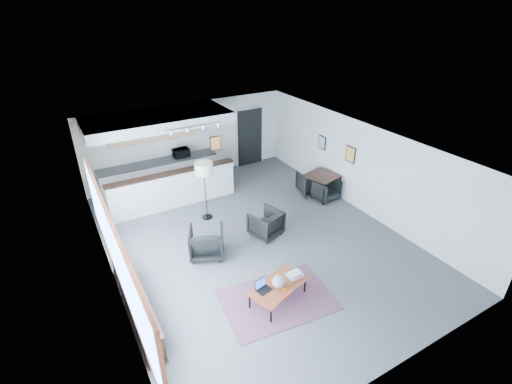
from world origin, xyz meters
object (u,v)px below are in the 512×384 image
dining_chair_far (311,184)px  dining_table (322,177)px  book_stack (295,274)px  armchair_left (207,241)px  coffee_table (278,286)px  microwave (181,152)px  laptop (262,287)px  ceramic_pot (279,282)px  floor_lamp (204,171)px  armchair_right (266,222)px  dining_chair_near (326,190)px

dining_chair_far → dining_table: bearing=125.0°
book_stack → dining_table: bearing=44.0°
book_stack → armchair_left: 2.38m
coffee_table → microwave: (0.23, 6.31, 0.73)m
laptop → dining_chair_far: dining_chair_far is taller
ceramic_pot → floor_lamp: size_ratio=0.16×
book_stack → armchair_left: bearing=118.6°
floor_lamp → microwave: 2.57m
armchair_right → dining_chair_near: armchair_right is taller
book_stack → microwave: microwave is taller
laptop → book_stack: 0.80m
coffee_table → microwave: microwave is taller
dining_chair_near → laptop: bearing=-152.4°
armchair_right → floor_lamp: bearing=-74.2°
coffee_table → dining_table: (3.65, 3.15, 0.32)m
armchair_right → dining_chair_near: 2.73m
floor_lamp → microwave: size_ratio=3.37×
book_stack → dining_chair_near: (3.19, 2.87, -0.14)m
coffee_table → dining_chair_far: 4.96m
book_stack → dining_table: 4.44m
laptop → floor_lamp: floor_lamp is taller
book_stack → armchair_right: size_ratio=0.43×
coffee_table → armchair_right: armchair_right is taller
laptop → floor_lamp: 3.85m
dining_table → dining_chair_far: bearing=112.8°
ceramic_pot → book_stack: (0.49, 0.11, -0.10)m
armchair_right → dining_chair_far: size_ratio=1.15×
laptop → armchair_left: size_ratio=0.41×
laptop → ceramic_pot: size_ratio=1.22×
dining_table → armchair_left: bearing=-167.1°
coffee_table → dining_chair_far: dining_chair_far is taller
dining_chair_near → microwave: bearing=127.4°
book_stack → microwave: (-0.24, 6.23, 0.66)m
dining_chair_far → armchair_left: bearing=30.0°
book_stack → dining_chair_near: size_ratio=0.53×
laptop → book_stack: laptop is taller
dining_table → microwave: 4.68m
ceramic_pot → microwave: 6.38m
armchair_left → floor_lamp: bearing=-88.4°
floor_lamp → dining_table: size_ratio=1.61×
book_stack → armchair_left: size_ratio=0.40×
dining_table → dining_chair_near: 0.43m
dining_table → microwave: bearing=137.4°
coffee_table → armchair_left: size_ratio=1.66×
armchair_left → dining_chair_far: armchair_left is taller
armchair_left → dining_chair_near: bearing=-145.2°
armchair_left → dining_chair_far: bearing=-137.6°
armchair_right → laptop: bearing=40.1°
armchair_left → dining_chair_far: 4.39m
microwave → ceramic_pot: bearing=-95.5°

